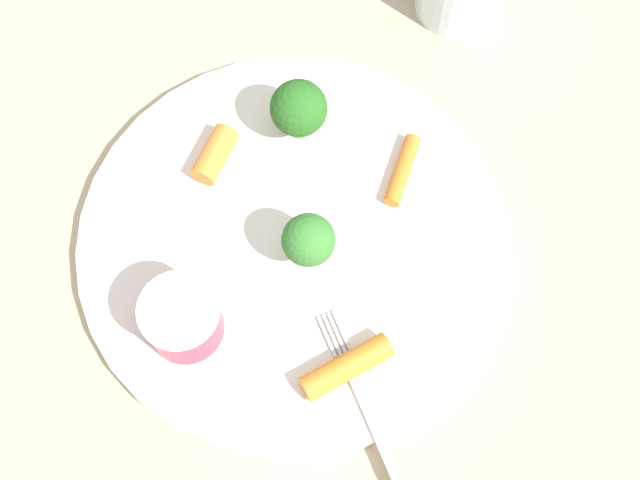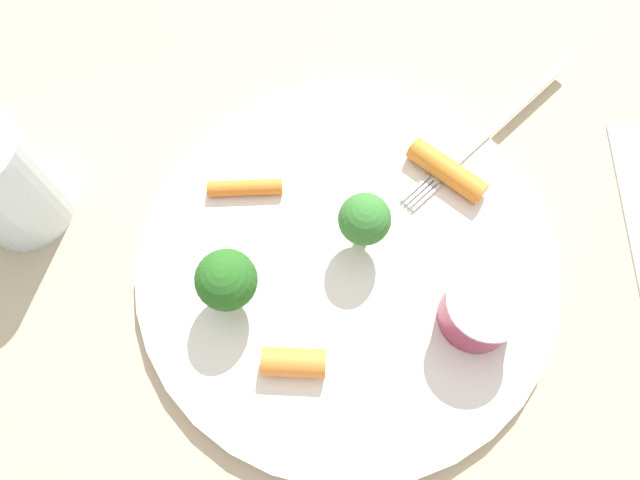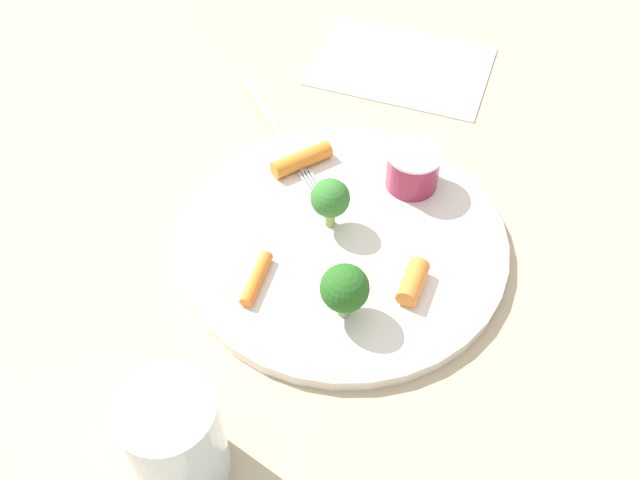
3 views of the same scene
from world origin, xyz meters
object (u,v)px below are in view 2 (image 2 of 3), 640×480
at_px(sauce_cup, 481,309).
at_px(fork, 488,132).
at_px(broccoli_floret_0, 226,280).
at_px(carrot_stick_2, 245,188).
at_px(plate, 347,263).
at_px(carrot_stick_0, 294,362).
at_px(carrot_stick_1, 447,170).
at_px(broccoli_floret_1, 364,220).

relative_size(sauce_cup, fork, 0.31).
relative_size(broccoli_floret_0, carrot_stick_2, 1.01).
xyz_separation_m(plate, carrot_stick_2, (0.07, 0.06, 0.01)).
height_order(sauce_cup, carrot_stick_2, sauce_cup).
bearing_deg(broccoli_floret_0, sauce_cup, -109.83).
bearing_deg(carrot_stick_0, sauce_cup, -89.58).
distance_m(plate, carrot_stick_2, 0.09).
bearing_deg(fork, broccoli_floret_0, 110.16).
bearing_deg(fork, plate, 119.18).
relative_size(broccoli_floret_0, fork, 0.32).
xyz_separation_m(sauce_cup, carrot_stick_0, (-0.00, 0.12, -0.01)).
xyz_separation_m(plate, carrot_stick_1, (0.04, -0.08, 0.01)).
xyz_separation_m(broccoli_floret_0, carrot_stick_2, (0.07, -0.02, -0.03)).
height_order(carrot_stick_1, fork, carrot_stick_1).
height_order(plate, carrot_stick_1, carrot_stick_1).
xyz_separation_m(broccoli_floret_0, carrot_stick_0, (-0.05, -0.03, -0.02)).
xyz_separation_m(plate, broccoli_floret_0, (-0.01, 0.08, 0.04)).
xyz_separation_m(carrot_stick_1, carrot_stick_2, (0.02, 0.14, -0.00)).
bearing_deg(carrot_stick_2, sauce_cup, -135.43).
relative_size(broccoli_floret_1, fork, 0.31).
bearing_deg(sauce_cup, carrot_stick_1, -8.41).
relative_size(plate, carrot_stick_2, 5.52).
relative_size(sauce_cup, broccoli_floret_1, 1.00).
distance_m(broccoli_floret_0, carrot_stick_1, 0.17).
relative_size(carrot_stick_1, fork, 0.37).
bearing_deg(broccoli_floret_1, carrot_stick_1, -65.74).
height_order(broccoli_floret_0, carrot_stick_0, broccoli_floret_0).
bearing_deg(broccoli_floret_1, carrot_stick_2, 51.33).
distance_m(sauce_cup, carrot_stick_1, 0.11).
bearing_deg(carrot_stick_1, broccoli_floret_1, 114.26).
bearing_deg(carrot_stick_0, carrot_stick_2, 2.09).
height_order(broccoli_floret_1, carrot_stick_0, broccoli_floret_1).
xyz_separation_m(broccoli_floret_0, carrot_stick_1, (0.05, -0.16, -0.02)).
xyz_separation_m(broccoli_floret_1, carrot_stick_1, (0.03, -0.07, -0.02)).
bearing_deg(broccoli_floret_0, carrot_stick_2, -17.92).
distance_m(plate, carrot_stick_0, 0.08).
xyz_separation_m(plate, broccoli_floret_1, (0.01, -0.01, 0.04)).
relative_size(sauce_cup, carrot_stick_2, 0.97).
bearing_deg(carrot_stick_1, sauce_cup, 171.59).
height_order(broccoli_floret_0, carrot_stick_2, broccoli_floret_0).
distance_m(plate, broccoli_floret_0, 0.09).
bearing_deg(broccoli_floret_0, carrot_stick_0, -152.51).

